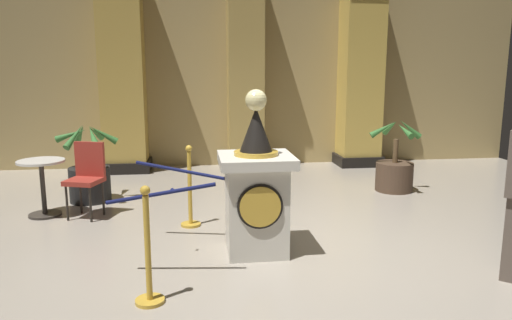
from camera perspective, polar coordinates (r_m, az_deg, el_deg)
name	(u,v)px	position (r m, az deg, el deg)	size (l,w,h in m)	color
ground_plane	(290,247)	(5.24, 4.07, -10.27)	(11.07, 11.07, 0.00)	#9E9384
back_wall	(243,70)	(9.55, -1.53, 10.61)	(11.07, 0.16, 3.72)	tan
pedestal_clock	(256,191)	(4.92, 0.01, -3.75)	(0.75, 0.75, 1.68)	silver
stanchion_near	(190,198)	(5.87, -7.83, -4.52)	(0.24, 0.24, 0.99)	gold
stanchion_far	(148,263)	(4.04, -12.66, -11.87)	(0.24, 0.24, 0.98)	gold
velvet_rope	(172,181)	(4.82, -9.95, -2.48)	(1.15, 1.17, 0.22)	#141947
column_left	(123,75)	(9.24, -15.50, 9.69)	(0.92, 0.92, 3.57)	black
column_right	(360,75)	(9.72, 12.21, 9.87)	(0.90, 0.90, 3.57)	black
column_centre_rear	(245,75)	(9.21, -1.30, 10.07)	(0.79, 0.79, 3.57)	black
potted_palm_left	(90,177)	(7.31, -19.16, -1.95)	(0.87, 0.81, 1.16)	black
potted_palm_right	(394,172)	(7.81, 16.11, -1.32)	(0.82, 0.84, 1.15)	#4C3828
cafe_table	(42,181)	(6.76, -24.02, -2.24)	(0.59, 0.59, 0.74)	#332D28
cafe_chair_red	(87,173)	(6.52, -19.45, -1.44)	(0.51, 0.51, 0.96)	black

